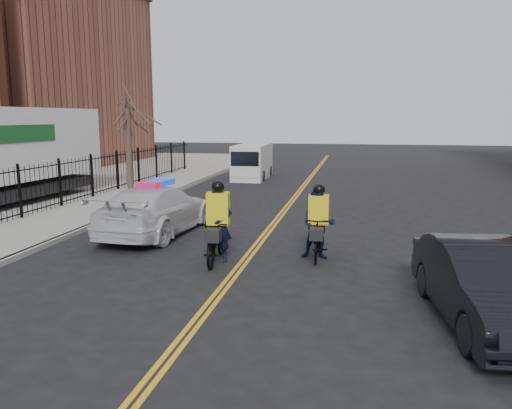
{
  "coord_description": "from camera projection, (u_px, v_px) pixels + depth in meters",
  "views": [
    {
      "loc": [
        2.79,
        -11.63,
        3.73
      ],
      "look_at": [
        0.05,
        1.94,
        1.3
      ],
      "focal_mm": 35.0,
      "sensor_mm": 36.0,
      "label": 1
    }
  ],
  "objects": [
    {
      "name": "ground",
      "position": [
        238.0,
        269.0,
        12.42
      ],
      "size": [
        120.0,
        120.0,
        0.0
      ],
      "primitive_type": "plane",
      "color": "black",
      "rests_on": "ground"
    },
    {
      "name": "center_line_left",
      "position": [
        282.0,
        211.0,
        20.15
      ],
      "size": [
        0.1,
        60.0,
        0.01
      ],
      "primitive_type": "cube",
      "color": "gold",
      "rests_on": "ground"
    },
    {
      "name": "center_line_right",
      "position": [
        286.0,
        211.0,
        20.12
      ],
      "size": [
        0.1,
        60.0,
        0.01
      ],
      "primitive_type": "cube",
      "color": "gold",
      "rests_on": "ground"
    },
    {
      "name": "sidewalk",
      "position": [
        113.0,
        203.0,
        21.59
      ],
      "size": [
        3.0,
        60.0,
        0.15
      ],
      "primitive_type": "cube",
      "color": "gray",
      "rests_on": "ground"
    },
    {
      "name": "curb",
      "position": [
        145.0,
        204.0,
        21.29
      ],
      "size": [
        0.2,
        60.0,
        0.15
      ],
      "primitive_type": "cube",
      "color": "gray",
      "rests_on": "ground"
    },
    {
      "name": "iron_fence",
      "position": [
        80.0,
        181.0,
        21.72
      ],
      "size": [
        0.12,
        28.0,
        2.0
      ],
      "primitive_type": null,
      "color": "black",
      "rests_on": "ground"
    },
    {
      "name": "warehouse_far",
      "position": [
        22.0,
        75.0,
        38.85
      ],
      "size": [
        14.0,
        18.0,
        14.0
      ],
      "primitive_type": "cube",
      "color": "brown",
      "rests_on": "ground"
    },
    {
      "name": "street_tree",
      "position": [
        128.0,
        121.0,
        22.94
      ],
      "size": [
        3.2,
        3.2,
        4.8
      ],
      "color": "#392A22",
      "rests_on": "sidewalk"
    },
    {
      "name": "police_cruiser",
      "position": [
        157.0,
        209.0,
        16.08
      ],
      "size": [
        2.57,
        5.55,
        1.73
      ],
      "rotation": [
        0.0,
        0.0,
        3.07
      ],
      "color": "silver",
      "rests_on": "ground"
    },
    {
      "name": "dark_sedan",
      "position": [
        485.0,
        284.0,
        9.0
      ],
      "size": [
        2.15,
        4.71,
        1.5
      ],
      "primitive_type": "imported",
      "rotation": [
        0.0,
        0.0,
        0.13
      ],
      "color": "black",
      "rests_on": "ground"
    },
    {
      "name": "cargo_van",
      "position": [
        252.0,
        162.0,
        30.63
      ],
      "size": [
        2.02,
        5.0,
        2.07
      ],
      "rotation": [
        0.0,
        0.0,
        0.03
      ],
      "color": "silver",
      "rests_on": "ground"
    },
    {
      "name": "cyclist_near",
      "position": [
        218.0,
        234.0,
        12.91
      ],
      "size": [
        0.98,
        2.25,
        2.14
      ],
      "rotation": [
        0.0,
        0.0,
        0.1
      ],
      "color": "black",
      "rests_on": "ground"
    },
    {
      "name": "cyclist_far",
      "position": [
        318.0,
        229.0,
        13.21
      ],
      "size": [
        0.91,
        2.0,
        2.01
      ],
      "rotation": [
        0.0,
        0.0,
        0.02
      ],
      "color": "black",
      "rests_on": "ground"
    }
  ]
}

